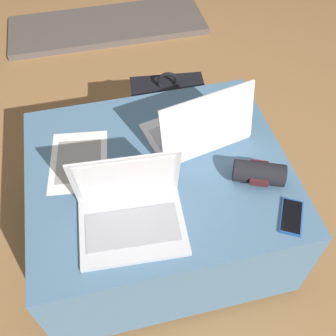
{
  "coord_description": "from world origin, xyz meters",
  "views": [
    {
      "loc": [
        -0.18,
        -0.89,
        1.6
      ],
      "look_at": [
        0.02,
        -0.07,
        0.56
      ],
      "focal_mm": 42.0,
      "sensor_mm": 36.0,
      "label": 1
    }
  ],
  "objects_px": {
    "laptop_near": "(130,210)",
    "paper_sheet": "(79,161)",
    "backpack": "(167,116)",
    "wrist_brace": "(259,173)",
    "laptop_far": "(198,128)",
    "cell_phone": "(291,217)"
  },
  "relations": [
    {
      "from": "laptop_far",
      "to": "paper_sheet",
      "type": "relative_size",
      "value": 1.29
    },
    {
      "from": "cell_phone",
      "to": "paper_sheet",
      "type": "height_order",
      "value": "cell_phone"
    },
    {
      "from": "laptop_far",
      "to": "paper_sheet",
      "type": "distance_m",
      "value": 0.47
    },
    {
      "from": "laptop_near",
      "to": "backpack",
      "type": "height_order",
      "value": "laptop_near"
    },
    {
      "from": "cell_phone",
      "to": "paper_sheet",
      "type": "xyz_separation_m",
      "value": [
        -0.67,
        0.41,
        -0.0
      ]
    },
    {
      "from": "laptop_near",
      "to": "cell_phone",
      "type": "distance_m",
      "value": 0.54
    },
    {
      "from": "laptop_far",
      "to": "cell_phone",
      "type": "distance_m",
      "value": 0.47
    },
    {
      "from": "cell_phone",
      "to": "wrist_brace",
      "type": "xyz_separation_m",
      "value": [
        -0.05,
        0.17,
        0.04
      ]
    },
    {
      "from": "laptop_far",
      "to": "paper_sheet",
      "type": "bearing_deg",
      "value": -10.68
    },
    {
      "from": "cell_phone",
      "to": "backpack",
      "type": "distance_m",
      "value": 0.93
    },
    {
      "from": "backpack",
      "to": "wrist_brace",
      "type": "height_order",
      "value": "wrist_brace"
    },
    {
      "from": "backpack",
      "to": "paper_sheet",
      "type": "bearing_deg",
      "value": 51.46
    },
    {
      "from": "paper_sheet",
      "to": "wrist_brace",
      "type": "relative_size",
      "value": 1.65
    },
    {
      "from": "cell_phone",
      "to": "wrist_brace",
      "type": "relative_size",
      "value": 0.79
    },
    {
      "from": "laptop_far",
      "to": "backpack",
      "type": "xyz_separation_m",
      "value": [
        -0.02,
        0.43,
        -0.33
      ]
    },
    {
      "from": "laptop_near",
      "to": "cell_phone",
      "type": "height_order",
      "value": "laptop_near"
    },
    {
      "from": "laptop_far",
      "to": "cell_phone",
      "type": "relative_size",
      "value": 2.67
    },
    {
      "from": "laptop_near",
      "to": "backpack",
      "type": "distance_m",
      "value": 0.86
    },
    {
      "from": "laptop_near",
      "to": "paper_sheet",
      "type": "height_order",
      "value": "laptop_near"
    },
    {
      "from": "laptop_near",
      "to": "paper_sheet",
      "type": "bearing_deg",
      "value": 120.59
    },
    {
      "from": "paper_sheet",
      "to": "wrist_brace",
      "type": "distance_m",
      "value": 0.66
    },
    {
      "from": "laptop_near",
      "to": "paper_sheet",
      "type": "distance_m",
      "value": 0.33
    }
  ]
}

